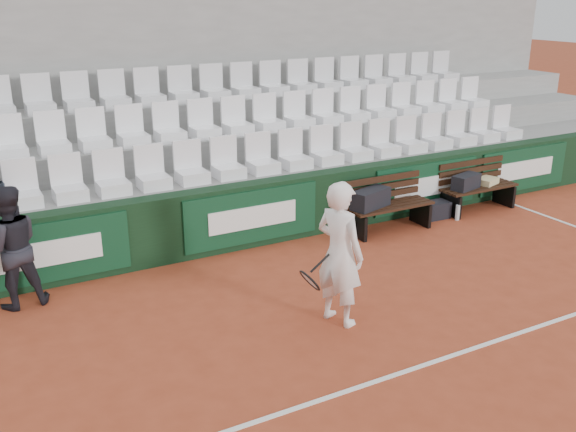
% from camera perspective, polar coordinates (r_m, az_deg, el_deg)
% --- Properties ---
extents(ground, '(80.00, 80.00, 0.00)m').
position_cam_1_polar(ground, '(7.15, 12.14, -12.81)').
color(ground, '#A64125').
rests_on(ground, ground).
extents(court_baseline, '(18.00, 0.06, 0.01)m').
position_cam_1_polar(court_baseline, '(7.14, 12.14, -12.78)').
color(court_baseline, white).
rests_on(court_baseline, ground).
extents(back_barrier, '(18.00, 0.34, 1.00)m').
position_cam_1_polar(back_barrier, '(9.99, -2.20, 0.35)').
color(back_barrier, black).
rests_on(back_barrier, ground).
extents(grandstand_tier_front, '(18.00, 0.95, 1.00)m').
position_cam_1_polar(grandstand_tier_front, '(10.51, -4.07, 1.27)').
color(grandstand_tier_front, gray).
rests_on(grandstand_tier_front, ground).
extents(grandstand_tier_mid, '(18.00, 0.95, 1.45)m').
position_cam_1_polar(grandstand_tier_mid, '(11.28, -6.12, 3.67)').
color(grandstand_tier_mid, gray).
rests_on(grandstand_tier_mid, ground).
extents(grandstand_tier_back, '(18.00, 0.95, 1.90)m').
position_cam_1_polar(grandstand_tier_back, '(12.08, -7.92, 5.75)').
color(grandstand_tier_back, '#979794').
rests_on(grandstand_tier_back, ground).
extents(grandstand_rear_wall, '(18.00, 0.30, 4.40)m').
position_cam_1_polar(grandstand_rear_wall, '(12.44, -9.24, 11.94)').
color(grandstand_rear_wall, gray).
rests_on(grandstand_rear_wall, ground).
extents(seat_row_front, '(11.90, 0.44, 0.63)m').
position_cam_1_polar(seat_row_front, '(10.13, -3.77, 5.39)').
color(seat_row_front, white).
rests_on(seat_row_front, grandstand_tier_front).
extents(seat_row_mid, '(11.90, 0.44, 0.63)m').
position_cam_1_polar(seat_row_mid, '(10.89, -5.96, 8.73)').
color(seat_row_mid, white).
rests_on(seat_row_mid, grandstand_tier_mid).
extents(seat_row_back, '(11.90, 0.44, 0.63)m').
position_cam_1_polar(seat_row_back, '(11.69, -7.89, 11.61)').
color(seat_row_back, silver).
rests_on(seat_row_back, grandstand_tier_back).
extents(bench_left, '(1.50, 0.56, 0.45)m').
position_cam_1_polar(bench_left, '(10.70, 9.03, -0.15)').
color(bench_left, black).
rests_on(bench_left, ground).
extents(bench_right, '(1.50, 0.56, 0.45)m').
position_cam_1_polar(bench_right, '(12.07, 16.54, 1.53)').
color(bench_right, black).
rests_on(bench_right, ground).
extents(sports_bag_left, '(0.76, 0.50, 0.30)m').
position_cam_1_polar(sports_bag_left, '(10.40, 7.36, 1.55)').
color(sports_bag_left, black).
rests_on(sports_bag_left, bench_left).
extents(sports_bag_right, '(0.61, 0.39, 0.26)m').
position_cam_1_polar(sports_bag_right, '(11.74, 15.56, 2.95)').
color(sports_bag_right, black).
rests_on(sports_bag_right, bench_right).
extents(towel, '(0.46, 0.39, 0.11)m').
position_cam_1_polar(towel, '(12.17, 17.28, 2.99)').
color(towel, '#D1C087').
rests_on(towel, bench_right).
extents(sports_bag_ground, '(0.50, 0.32, 0.30)m').
position_cam_1_polar(sports_bag_ground, '(11.46, 12.94, 0.52)').
color(sports_bag_ground, black).
rests_on(sports_bag_ground, ground).
extents(water_bottle_near, '(0.08, 0.08, 0.28)m').
position_cam_1_polar(water_bottle_near, '(10.32, 5.61, -1.24)').
color(water_bottle_near, silver).
rests_on(water_bottle_near, ground).
extents(water_bottle_far, '(0.08, 0.08, 0.27)m').
position_cam_1_polar(water_bottle_far, '(11.47, 14.83, 0.30)').
color(water_bottle_far, silver).
rests_on(water_bottle_far, ground).
extents(tennis_player, '(0.80, 0.74, 1.75)m').
position_cam_1_polar(tennis_player, '(7.48, 4.60, -3.36)').
color(tennis_player, white).
rests_on(tennis_player, ground).
extents(ball_kid, '(0.80, 0.65, 1.57)m').
position_cam_1_polar(ball_kid, '(8.57, -23.45, -2.59)').
color(ball_kid, black).
rests_on(ball_kid, ground).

